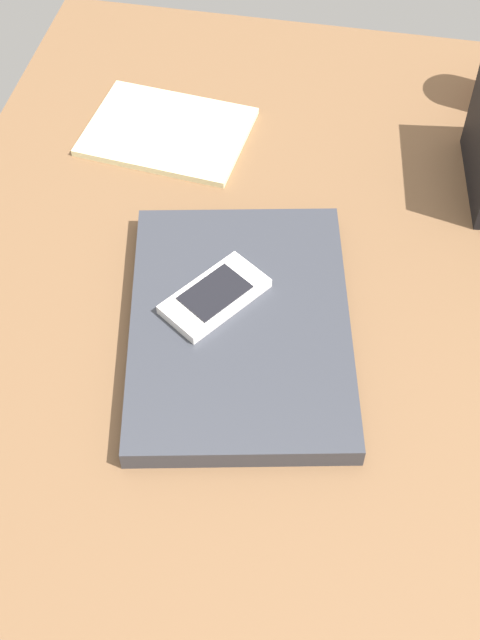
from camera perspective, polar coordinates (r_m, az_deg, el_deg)
name	(u,v)px	position (r cm, az deg, el deg)	size (l,w,h in cm)	color
desk_surface	(274,392)	(83.69, 2.28, -4.78)	(120.00, 80.00, 3.00)	brown
laptop_closed	(240,326)	(85.06, 0.00, -0.37)	(30.13, 21.43, 2.24)	#33353D
cell_phone_on_laptop	(215,296)	(85.28, -1.66, 1.59)	(11.73, 10.51, 1.18)	silver
notepad	(167,132)	(107.14, -4.82, 12.27)	(14.14, 18.89, 0.80)	#F2EDB2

